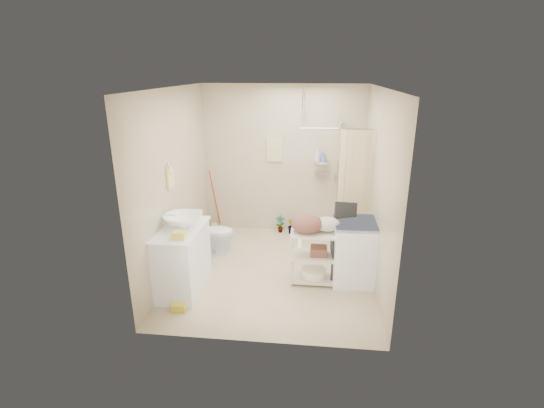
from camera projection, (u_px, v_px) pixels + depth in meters
The scene contains 23 objects.
floor at pixel (274, 271), 5.81m from camera, with size 3.20×3.20×0.00m, color beige.
ceiling at pixel (274, 88), 4.96m from camera, with size 2.80×3.20×0.04m, color silver.
wall_back at pixel (283, 161), 6.89m from camera, with size 2.80×0.04×2.60m, color #BEB193.
wall_front at pixel (257, 232), 3.88m from camera, with size 2.80×0.04×2.60m, color #BEB193.
wall_left at pixel (175, 184), 5.53m from camera, with size 0.04×3.20×2.60m, color #BEB193.
wall_right at pixel (378, 190), 5.24m from camera, with size 0.04×3.20×2.60m, color #BEB193.
vanity at pixel (182, 259), 5.22m from camera, with size 0.56×1.00×0.88m, color silver.
sink at pixel (183, 221), 5.10m from camera, with size 0.49×0.49×0.17m, color white.
counter_basket at pixel (179, 235), 4.77m from camera, with size 0.16×0.12×0.09m, color #DACA48.
floor_basket at pixel (179, 305), 4.85m from camera, with size 0.25×0.19×0.13m, color yellow.
toilet at pixel (213, 233), 6.31m from camera, with size 0.38×0.67×0.68m, color silver.
mop at pixel (213, 200), 7.13m from camera, with size 0.11×0.11×1.15m, color #AD2623, non-canonical shape.
potted_plant_a at pixel (280, 224), 7.13m from camera, with size 0.17×0.11×0.32m, color brown.
potted_plant_b at pixel (292, 226), 7.07m from camera, with size 0.17×0.13×0.30m, color brown.
hanging_towel at pixel (275, 150), 6.82m from camera, with size 0.28×0.03×0.42m, color beige.
towel_ring at pixel (170, 176), 5.28m from camera, with size 0.04×0.22×0.34m, color #EAD186, non-canonical shape.
tp_holder at pixel (182, 221), 5.76m from camera, with size 0.08×0.12×0.14m, color white, non-canonical shape.
shower at pixel (333, 185), 6.37m from camera, with size 1.10×1.10×2.10m, color white, non-canonical shape.
shampoo_bottle_a at pixel (317, 155), 6.69m from camera, with size 0.10×0.10×0.25m, color silver.
shampoo_bottle_b at pixel (323, 157), 6.72m from camera, with size 0.07×0.07×0.16m, color #4959AD.
washing_machine at pixel (355, 251), 5.44m from camera, with size 0.60×0.62×0.88m, color white.
laundry_rack at pixel (314, 252), 5.39m from camera, with size 0.65×0.38×0.90m, color beige, non-canonical shape.
ironing_board at pixel (344, 241), 5.45m from camera, with size 0.32×0.09×1.13m, color black, non-canonical shape.
Camera 1 is at (0.53, -5.14, 2.83)m, focal length 26.00 mm.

